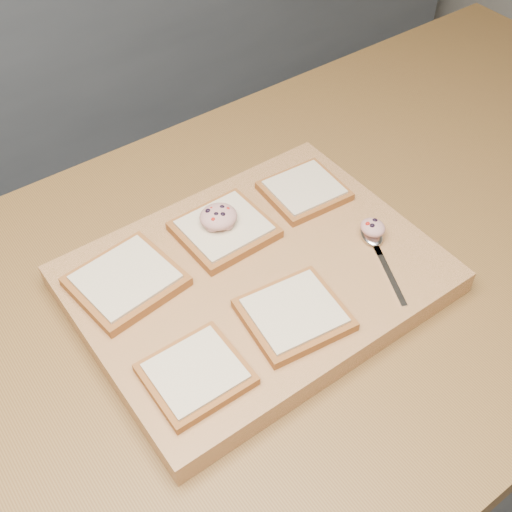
# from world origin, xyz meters

# --- Properties ---
(island_counter) EXTENTS (2.00, 0.80, 0.90)m
(island_counter) POSITION_xyz_m (0.00, 0.00, 0.45)
(island_counter) COLOR slate
(island_counter) RESTS_ON ground
(cutting_board) EXTENTS (0.48, 0.36, 0.04)m
(cutting_board) POSITION_xyz_m (0.07, -0.00, 0.92)
(cutting_board) COLOR tan
(cutting_board) RESTS_ON island_counter
(bread_far_left) EXTENTS (0.15, 0.14, 0.02)m
(bread_far_left) POSITION_xyz_m (-0.09, 0.08, 0.95)
(bread_far_left) COLOR brown
(bread_far_left) RESTS_ON cutting_board
(bread_far_center) EXTENTS (0.13, 0.12, 0.02)m
(bread_far_center) POSITION_xyz_m (0.07, 0.08, 0.95)
(bread_far_center) COLOR brown
(bread_far_center) RESTS_ON cutting_board
(bread_far_right) EXTENTS (0.12, 0.11, 0.02)m
(bread_far_right) POSITION_xyz_m (0.22, 0.08, 0.95)
(bread_far_right) COLOR brown
(bread_far_right) RESTS_ON cutting_board
(bread_near_left) EXTENTS (0.11, 0.11, 0.02)m
(bread_near_left) POSITION_xyz_m (-0.09, -0.10, 0.95)
(bread_near_left) COLOR brown
(bread_near_left) RESTS_ON cutting_board
(bread_near_center) EXTENTS (0.14, 0.13, 0.02)m
(bread_near_center) POSITION_xyz_m (0.06, -0.10, 0.95)
(bread_near_center) COLOR brown
(bread_near_center) RESTS_ON cutting_board
(tuna_salad_dollop) EXTENTS (0.05, 0.05, 0.03)m
(tuna_salad_dollop) POSITION_xyz_m (0.07, 0.09, 0.97)
(tuna_salad_dollop) COLOR tan
(tuna_salad_dollop) RESTS_ON bread_far_center
(spoon) EXTENTS (0.08, 0.15, 0.01)m
(spoon) POSITION_xyz_m (0.23, -0.06, 0.94)
(spoon) COLOR silver
(spoon) RESTS_ON cutting_board
(spoon_salad) EXTENTS (0.03, 0.04, 0.02)m
(spoon_salad) POSITION_xyz_m (0.24, -0.05, 0.96)
(spoon_salad) COLOR tan
(spoon_salad) RESTS_ON spoon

